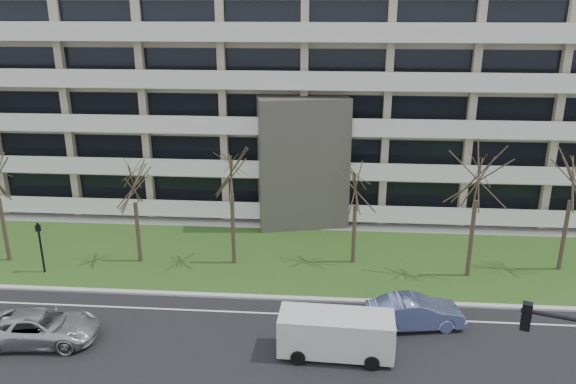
# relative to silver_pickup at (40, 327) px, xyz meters

# --- Properties ---
(grass_verge) EXTENTS (90.00, 10.00, 0.06)m
(grass_verge) POSITION_rel_silver_pickup_xyz_m (11.26, 9.75, -0.70)
(grass_verge) COLOR #2A4517
(grass_verge) RESTS_ON ground
(curb) EXTENTS (90.00, 0.35, 0.12)m
(curb) POSITION_rel_silver_pickup_xyz_m (11.26, 4.75, -0.67)
(curb) COLOR #B2B2AD
(curb) RESTS_ON ground
(sidewalk) EXTENTS (90.00, 2.00, 0.08)m
(sidewalk) POSITION_rel_silver_pickup_xyz_m (11.26, 15.25, -0.69)
(sidewalk) COLOR #B2B2AD
(sidewalk) RESTS_ON ground
(lane_edge_line) EXTENTS (90.00, 0.12, 0.01)m
(lane_edge_line) POSITION_rel_silver_pickup_xyz_m (11.26, 3.25, -0.73)
(lane_edge_line) COLOR white
(lane_edge_line) RESTS_ON ground
(apartment_building) EXTENTS (60.50, 15.10, 18.75)m
(apartment_building) POSITION_rel_silver_pickup_xyz_m (11.25, 22.07, 6.88)
(apartment_building) COLOR tan
(apartment_building) RESTS_ON ground
(silver_pickup) EXTENTS (5.45, 2.85, 1.46)m
(silver_pickup) POSITION_rel_silver_pickup_xyz_m (0.00, 0.00, 0.00)
(silver_pickup) COLOR #B1B3B9
(silver_pickup) RESTS_ON ground
(blue_sedan) EXTENTS (4.83, 2.37, 1.52)m
(blue_sedan) POSITION_rel_silver_pickup_xyz_m (17.32, 2.61, 0.03)
(blue_sedan) COLOR #7280C5
(blue_sedan) RESTS_ON ground
(white_van) EXTENTS (5.13, 2.26, 1.96)m
(white_van) POSITION_rel_silver_pickup_xyz_m (13.59, 0.05, 0.44)
(white_van) COLOR silver
(white_van) RESTS_ON ground
(pedestrian_signal) EXTENTS (0.36, 0.33, 3.12)m
(pedestrian_signal) POSITION_rel_silver_pickup_xyz_m (-3.25, 6.68, 1.25)
(pedestrian_signal) COLOR black
(pedestrian_signal) RESTS_ON ground
(tree_2) EXTENTS (3.39, 3.39, 6.77)m
(tree_2) POSITION_rel_silver_pickup_xyz_m (1.81, 8.55, 4.53)
(tree_2) COLOR #382B21
(tree_2) RESTS_ON ground
(tree_3) EXTENTS (3.94, 3.94, 7.88)m
(tree_3) POSITION_rel_silver_pickup_xyz_m (7.49, 8.74, 5.40)
(tree_3) COLOR #382B21
(tree_3) RESTS_ON ground
(tree_4) EXTENTS (3.29, 3.29, 6.58)m
(tree_4) POSITION_rel_silver_pickup_xyz_m (14.59, 9.41, 4.38)
(tree_4) COLOR #382B21
(tree_4) RESTS_ON ground
(tree_5) EXTENTS (4.12, 4.12, 8.23)m
(tree_5) POSITION_rel_silver_pickup_xyz_m (21.06, 8.15, 5.67)
(tree_5) COLOR #382B21
(tree_5) RESTS_ON ground
(tree_6) EXTENTS (3.85, 3.85, 7.69)m
(tree_6) POSITION_rel_silver_pickup_xyz_m (26.58, 9.37, 5.25)
(tree_6) COLOR #382B21
(tree_6) RESTS_ON ground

